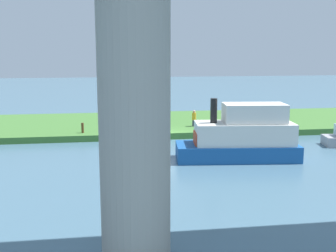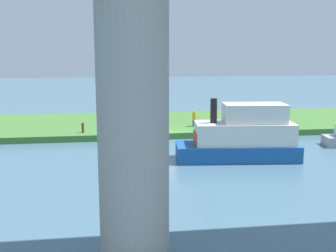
% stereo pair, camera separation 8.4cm
% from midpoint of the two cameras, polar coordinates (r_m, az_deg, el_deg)
% --- Properties ---
extents(ground_plane, '(160.00, 160.00, 0.00)m').
position_cam_midpoint_polar(ground_plane, '(32.74, -0.42, -1.88)').
color(ground_plane, '#476B7F').
extents(grassy_bank, '(80.00, 12.00, 0.50)m').
position_cam_midpoint_polar(grassy_bank, '(38.54, -1.63, 0.33)').
color(grassy_bank, '#427533').
rests_on(grassy_bank, ground).
extents(bridge_pylon, '(2.26, 2.26, 10.49)m').
position_cam_midpoint_polar(bridge_pylon, '(13.00, -4.81, 3.01)').
color(bridge_pylon, '#9E998E').
rests_on(bridge_pylon, ground).
extents(person_on_bank, '(0.51, 0.51, 1.39)m').
position_cam_midpoint_polar(person_on_bank, '(35.72, 3.51, 1.08)').
color(person_on_bank, '#2D334C').
rests_on(person_on_bank, grassy_bank).
extents(mooring_post, '(0.20, 0.20, 0.79)m').
position_cam_midpoint_polar(mooring_post, '(33.51, -11.66, -0.25)').
color(mooring_post, brown).
rests_on(mooring_post, grassy_bank).
extents(houseboat_blue, '(7.95, 3.34, 3.95)m').
position_cam_midpoint_polar(houseboat_blue, '(26.92, 9.94, -1.51)').
color(houseboat_blue, '#195199').
rests_on(houseboat_blue, ground).
extents(pontoon_yellow, '(4.62, 1.77, 1.53)m').
position_cam_midpoint_polar(pontoon_yellow, '(30.79, 7.93, -1.72)').
color(pontoon_yellow, '#99999E').
rests_on(pontoon_yellow, ground).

